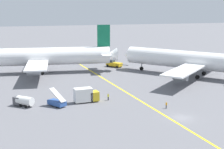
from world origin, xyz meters
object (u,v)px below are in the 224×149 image
airliner_being_pushed (193,61)px  gse_stair_truck_yellow (57,102)px  gse_fuel_bowser_stubby (23,101)px  ground_crew_wing_walker_right (108,97)px  airliner_at_gate_left (32,57)px  gse_catering_truck_tall (86,95)px  ground_crew_ramp_agent_by_cones (166,105)px  pushback_tug (114,64)px

airliner_being_pushed → gse_stair_truck_yellow: size_ratio=8.54×
gse_fuel_bowser_stubby → ground_crew_wing_walker_right: bearing=-1.4°
airliner_being_pushed → airliner_at_gate_left: bearing=159.8°
gse_fuel_bowser_stubby → ground_crew_wing_walker_right: 20.02m
gse_fuel_bowser_stubby → gse_stair_truck_yellow: 7.72m
airliner_being_pushed → gse_catering_truck_tall: 43.37m
ground_crew_ramp_agent_by_cones → gse_stair_truck_yellow: bearing=160.9°
airliner_being_pushed → ground_crew_wing_walker_right: size_ratio=24.28×
gse_fuel_bowser_stubby → gse_stair_truck_yellow: size_ratio=1.03×
gse_fuel_bowser_stubby → ground_crew_ramp_agent_by_cones: bearing=-18.0°
gse_stair_truck_yellow → ground_crew_ramp_agent_by_cones: gse_stair_truck_yellow is taller
gse_catering_truck_tall → gse_fuel_bowser_stubby: (-14.48, 0.63, -0.42)m
airliner_being_pushed → ground_crew_wing_walker_right: 38.54m
ground_crew_wing_walker_right → gse_stair_truck_yellow: bearing=-173.3°
airliner_being_pushed → gse_fuel_bowser_stubby: 56.49m
airliner_at_gate_left → airliner_being_pushed: 53.13m
ground_crew_ramp_agent_by_cones → airliner_at_gate_left: bearing=120.5°
ground_crew_ramp_agent_by_cones → pushback_tug: bearing=87.9°
pushback_tug → gse_fuel_bowser_stubby: (-32.87, -40.85, 0.12)m
gse_catering_truck_tall → gse_stair_truck_yellow: (-7.02, -1.33, -0.73)m
gse_stair_truck_yellow → ground_crew_ramp_agent_by_cones: size_ratio=3.07×
gse_catering_truck_tall → gse_stair_truck_yellow: size_ratio=1.26×
gse_stair_truck_yellow → ground_crew_wing_walker_right: bearing=6.7°
airliner_at_gate_left → airliner_being_pushed: size_ratio=1.43×
airliner_at_gate_left → gse_catering_truck_tall: airliner_at_gate_left is taller
airliner_at_gate_left → gse_stair_truck_yellow: bearing=-83.9°
airliner_at_gate_left → gse_fuel_bowser_stubby: 37.37m
gse_catering_truck_tall → airliner_being_pushed: bearing=26.5°
gse_stair_truck_yellow → ground_crew_ramp_agent_by_cones: (23.55, -8.14, -0.22)m
airliner_being_pushed → gse_fuel_bowser_stubby: bearing=-160.7°
airliner_being_pushed → ground_crew_wing_walker_right: (-33.17, -19.16, -4.26)m
airliner_at_gate_left → gse_stair_truck_yellow: airliner_at_gate_left is taller
ground_crew_wing_walker_right → ground_crew_ramp_agent_by_cones: bearing=-41.1°
airliner_being_pushed → pushback_tug: bearing=132.5°
airliner_being_pushed → ground_crew_ramp_agent_by_cones: bearing=-127.6°
pushback_tug → gse_catering_truck_tall: (-18.39, -41.48, 0.54)m
airliner_at_gate_left → pushback_tug: airliner_at_gate_left is taller
airliner_at_gate_left → ground_crew_wing_walker_right: airliner_at_gate_left is taller
airliner_at_gate_left → pushback_tug: 30.14m
pushback_tug → gse_fuel_bowser_stubby: size_ratio=1.57×
pushback_tug → gse_catering_truck_tall: bearing=-113.9°
airliner_at_gate_left → gse_catering_truck_tall: 39.42m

